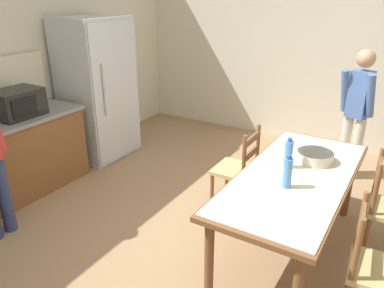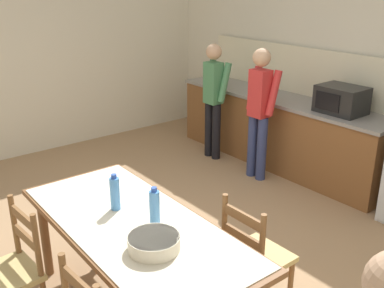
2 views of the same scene
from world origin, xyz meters
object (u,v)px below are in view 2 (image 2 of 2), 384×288
at_px(bottle_off_centre, 155,207).
at_px(chair_side_near_left, 11,272).
at_px(person_at_counter, 260,108).
at_px(chair_side_far_right, 254,257).
at_px(dining_table, 134,234).
at_px(person_at_sink, 214,95).
at_px(microwave, 341,100).
at_px(bottle_near_centre, 115,193).
at_px(serving_bowl, 154,242).

xyz_separation_m(bottle_off_centre, chair_side_near_left, (-0.55, -0.82, -0.45)).
xyz_separation_m(chair_side_near_left, person_at_counter, (-0.71, 3.15, 0.44)).
height_order(chair_side_far_right, person_at_counter, person_at_counter).
distance_m(bottle_off_centre, chair_side_far_right, 0.83).
bearing_deg(bottle_off_centre, person_at_counter, 118.43).
bearing_deg(person_at_counter, dining_table, -154.48).
bearing_deg(person_at_sink, chair_side_far_right, -125.47).
bearing_deg(dining_table, microwave, 98.34).
relative_size(bottle_near_centre, chair_side_near_left, 0.30).
xyz_separation_m(bottle_near_centre, serving_bowl, (0.59, -0.07, -0.07)).
distance_m(serving_bowl, chair_side_far_right, 0.87).
xyz_separation_m(dining_table, person_at_counter, (-1.16, 2.44, 0.20)).
relative_size(chair_side_near_left, chair_side_far_right, 1.00).
bearing_deg(microwave, bottle_off_centre, -79.42).
bearing_deg(bottle_near_centre, bottle_off_centre, 16.45).
distance_m(chair_side_far_right, person_at_counter, 2.41).
bearing_deg(chair_side_far_right, dining_table, 57.26).
relative_size(microwave, chair_side_far_right, 0.55).
distance_m(microwave, bottle_off_centre, 2.91).
height_order(bottle_off_centre, serving_bowl, bottle_off_centre).
bearing_deg(dining_table, person_at_counter, 115.52).
height_order(serving_bowl, person_at_counter, person_at_counter).
relative_size(microwave, bottle_off_centre, 1.85).
distance_m(chair_side_near_left, chair_side_far_right, 1.68).
height_order(bottle_near_centre, person_at_counter, person_at_counter).
bearing_deg(person_at_sink, microwave, -72.36).
bearing_deg(person_at_counter, bottle_near_centre, -159.33).
bearing_deg(person_at_counter, person_at_sink, 88.65).
xyz_separation_m(bottle_near_centre, person_at_sink, (-1.76, 2.46, -0.03)).
relative_size(serving_bowl, person_at_counter, 0.20).
relative_size(bottle_near_centre, chair_side_far_right, 0.30).
height_order(dining_table, bottle_off_centre, bottle_off_centre).
bearing_deg(microwave, bottle_near_centre, -86.36).
bearing_deg(person_at_counter, bottle_off_centre, -151.57).
xyz_separation_m(serving_bowl, chair_side_near_left, (-0.80, -0.64, -0.38)).
bearing_deg(chair_side_near_left, bottle_off_centre, 51.67).
relative_size(bottle_near_centre, serving_bowl, 0.84).
height_order(bottle_off_centre, chair_side_near_left, bottle_off_centre).
bearing_deg(person_at_counter, chair_side_far_right, -136.94).
bearing_deg(serving_bowl, chair_side_near_left, -141.09).
height_order(bottle_near_centre, bottle_off_centre, same).
height_order(dining_table, serving_bowl, serving_bowl).
bearing_deg(person_at_sink, dining_table, -140.82).
relative_size(bottle_off_centre, person_at_sink, 0.18).
distance_m(dining_table, person_at_counter, 2.71).
relative_size(microwave, serving_bowl, 1.56).
relative_size(person_at_sink, person_at_counter, 0.97).
relative_size(bottle_near_centre, bottle_off_centre, 1.00).
bearing_deg(microwave, person_at_counter, -144.61).
bearing_deg(bottle_near_centre, chair_side_far_right, 45.45).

